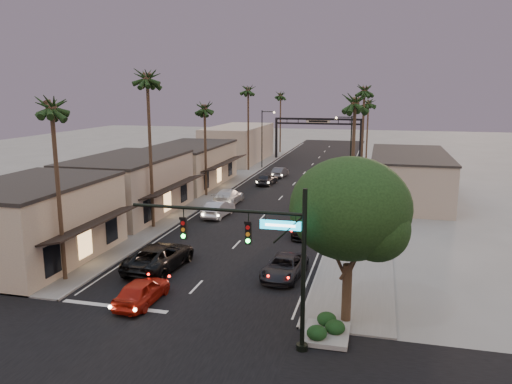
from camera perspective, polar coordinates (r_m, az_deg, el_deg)
The scene contains 34 objects.
ground at distance 59.73m, azimuth 3.40°, elevation -0.09°, with size 200.00×200.00×0.00m, color slate.
road at distance 64.56m, azimuth 4.23°, elevation 0.78°, with size 14.00×120.00×0.02m, color black.
cross_street at distance 23.82m, azimuth -15.93°, elevation -19.35°, with size 80.00×12.00×0.02m, color black.
sidewalk_left at distance 73.38m, azimuth -2.16°, elevation 2.16°, with size 5.00×92.00×0.12m, color slate.
sidewalk_right at distance 70.55m, azimuth 12.84°, elevation 1.49°, with size 5.00×92.00×0.12m, color slate.
storefront_near at distance 39.00m, azimuth -24.05°, elevation -3.28°, with size 8.00×12.00×5.50m, color tan.
storefront_mid at distance 50.43m, azimuth -14.31°, elevation 0.57°, with size 8.00×14.00×5.50m, color tan.
storefront_far at distance 64.78m, azimuth -7.62°, elevation 2.99°, with size 8.00×16.00×5.00m, color tan.
storefront_dist at distance 86.33m, azimuth -2.00°, elevation 5.55°, with size 8.00×20.00×6.00m, color tan.
building_right at distance 58.39m, azimuth 17.06°, elevation 1.64°, with size 8.00×18.00×5.00m, color tan.
traffic_signal at distance 23.17m, azimuth 0.80°, elevation -5.99°, with size 8.51×0.22×7.80m.
corner_tree at distance 25.72m, azimuth 10.84°, elevation -2.35°, with size 6.20×6.20×8.80m.
planter at distance 26.07m, azimuth 8.06°, elevation -16.14°, with size 2.20×2.60×0.24m, color gray.
arch at distance 88.40m, azimuth 7.09°, elevation 7.26°, with size 15.20×0.40×7.27m.
streetlight_right at distance 62.98m, azimuth 10.54°, elevation 5.25°, with size 2.13×0.30×9.00m.
streetlight_left at distance 77.83m, azimuth 0.89°, elevation 6.62°, with size 2.13×0.30×9.00m.
palm_la at distance 32.81m, azimuth -22.40°, elevation 9.62°, with size 3.20×3.20×13.20m.
palm_lb at distance 44.00m, azimuth -12.35°, elevation 13.03°, with size 3.20×3.20×15.20m.
palm_lc at distance 56.91m, azimuth -5.91°, elevation 9.91°, with size 3.20×3.20×12.20m.
palm_ld at distance 75.04m, azimuth -0.90°, elevation 11.85°, with size 3.20×3.20×14.20m.
palm_ra at distance 41.56m, azimuth 11.29°, elevation 10.50°, with size 3.20×3.20×13.20m.
palm_rb at distance 61.54m, azimuth 12.32°, elevation 11.65°, with size 3.20×3.20×14.20m.
palm_rc at distance 81.55m, azimuth 12.75°, elevation 10.19°, with size 3.20×3.20×12.20m.
palm_far at distance 97.38m, azimuth 2.83°, elevation 11.21°, with size 3.20×3.20×13.20m.
oncoming_red at distance 29.92m, azimuth -12.91°, elevation -10.96°, with size 1.79×4.44×1.51m, color #9D170B.
oncoming_pickup at distance 35.08m, azimuth -10.94°, elevation -7.23°, with size 2.95×6.39×1.78m, color black.
oncoming_silver at distance 48.46m, azimuth -4.33°, elevation -1.92°, with size 1.66×4.77×1.57m, color #AEAFB4.
oncoming_white at distance 53.76m, azimuth -3.18°, elevation -0.51°, with size 2.29×5.64×1.64m, color silver.
oncoming_dgrey at distance 64.69m, azimuth 1.23°, elevation 1.53°, with size 1.83×4.56×1.55m, color black.
oncoming_grey_far at distance 70.34m, azimuth 2.75°, elevation 2.27°, with size 1.48×4.24×1.40m, color #434347.
curbside_near at distance 33.12m, azimuth 3.26°, elevation -8.55°, with size 2.28×4.94×1.37m, color black.
curbside_black at distance 42.64m, azimuth 5.61°, elevation -3.80°, with size 2.24×5.51×1.60m, color black.
curbside_grey at distance 52.02m, azimuth 8.71°, elevation -1.11°, with size 1.79×4.44×1.51m, color #55565B.
curbside_far at distance 65.99m, azimuth 9.18°, elevation 1.55°, with size 1.56×4.48×1.48m, color black.
Camera 1 is at (10.74, -17.50, 12.08)m, focal length 35.00 mm.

